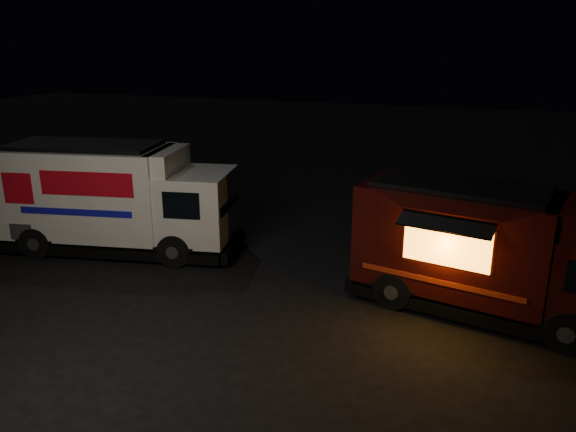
# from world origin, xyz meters

# --- Properties ---
(ground) EXTENTS (80.00, 80.00, 0.00)m
(ground) POSITION_xyz_m (0.00, 0.00, 0.00)
(ground) COLOR black
(ground) RESTS_ON ground
(white_truck) EXTENTS (6.80, 3.40, 2.95)m
(white_truck) POSITION_xyz_m (-4.72, 2.48, 1.47)
(white_truck) COLOR silver
(white_truck) RESTS_ON ground
(red_truck) EXTENTS (6.16, 3.33, 2.72)m
(red_truck) POSITION_xyz_m (4.88, 1.98, 1.36)
(red_truck) COLOR #340D09
(red_truck) RESTS_ON ground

